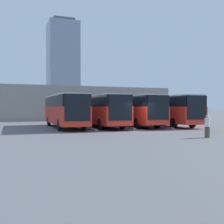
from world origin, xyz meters
TOP-DOWN VIEW (x-y plane):
  - ground_plane at (0.00, 0.00)m, footprint 600.00×600.00m
  - bus_0 at (-5.64, -5.47)m, footprint 2.58×11.70m
  - curb_divider_0 at (-3.76, -3.74)m, footprint 0.28×5.93m
  - bus_1 at (-1.88, -6.14)m, footprint 2.58×11.70m
  - curb_divider_1 at (-0.00, -4.41)m, footprint 0.28×5.93m
  - bus_2 at (1.88, -6.16)m, footprint 2.58×11.70m
  - curb_divider_2 at (3.76, -4.43)m, footprint 0.28×5.93m
  - bus_3 at (5.64, -6.40)m, footprint 2.58×11.70m
  - pedestrian at (-1.77, 6.48)m, footprint 0.47×0.47m
  - station_building at (0.00, -25.72)m, footprint 31.88×11.94m
  - office_tower at (-25.32, -170.93)m, footprint 20.07×20.07m

SIDE VIEW (x-z plane):
  - ground_plane at x=0.00m, z-range 0.00..0.00m
  - curb_divider_0 at x=-3.76m, z-range 0.00..0.15m
  - curb_divider_1 at x=0.00m, z-range 0.00..0.15m
  - curb_divider_2 at x=3.76m, z-range 0.00..0.15m
  - pedestrian at x=-1.77m, z-range 0.06..1.63m
  - bus_0 at x=-5.64m, z-range 0.19..3.54m
  - bus_1 at x=-1.88m, z-range 0.19..3.54m
  - bus_2 at x=1.88m, z-range 0.19..3.54m
  - bus_3 at x=5.64m, z-range 0.19..3.54m
  - station_building at x=0.00m, z-range 0.04..5.56m
  - office_tower at x=-25.32m, z-range -0.60..61.92m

